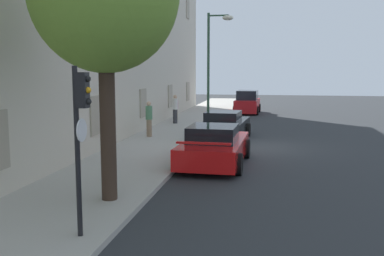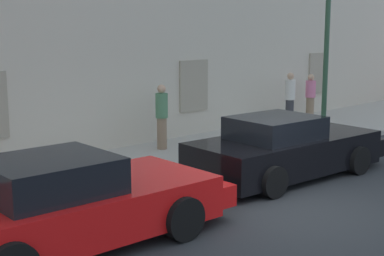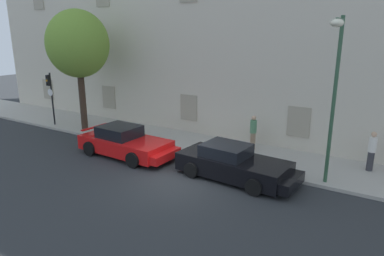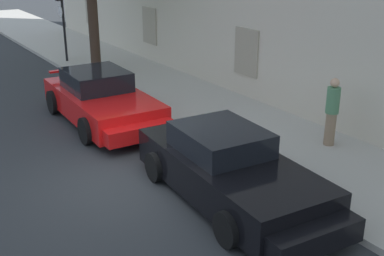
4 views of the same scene
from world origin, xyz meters
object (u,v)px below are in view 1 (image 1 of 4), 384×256
Objects in this scene: pedestrian_bystander at (149,118)px; pedestrian_admiring at (175,109)px; street_lamp at (216,50)px; sportscar_red_lead at (215,146)px; hatchback_parked at (247,103)px; traffic_light at (80,122)px; pedestrian_strolling at (175,108)px; sportscar_yellow_flank at (225,127)px.

pedestrian_admiring is at bearing -1.16° from pedestrian_bystander.
pedestrian_admiring is (1.36, 2.59, -3.38)m from street_lamp.
pedestrian_admiring is (10.26, 3.71, 0.39)m from sportscar_red_lead.
hatchback_parked is 10.32m from street_lamp.
traffic_light reaches higher than pedestrian_bystander.
pedestrian_strolling is at bearing 18.83° from sportscar_red_lead.
traffic_light is at bearing -169.92° from pedestrian_bystander.
street_lamp reaches higher than traffic_light.
sportscar_red_lead is 1.54× the size of traffic_light.
sportscar_yellow_flank is 2.99× the size of pedestrian_bystander.
sportscar_red_lead is at bearing -142.14° from pedestrian_bystander.
traffic_light is (-26.10, 1.75, 1.56)m from hatchback_parked.
hatchback_parked is 26.21m from traffic_light.
street_lamp is at bearing 15.29° from sportscar_yellow_flank.
hatchback_parked is (18.49, -0.15, 0.18)m from sportscar_red_lead.
pedestrian_bystander is at bearing 37.86° from sportscar_red_lead.
traffic_light is 19.70m from pedestrian_strolling.
sportscar_red_lead is 9.73m from street_lamp.
pedestrian_admiring reaches higher than sportscar_yellow_flank.
street_lamp is 5.88m from pedestrian_bystander.
pedestrian_admiring is at bearing 62.34° from street_lamp.
pedestrian_admiring is at bearing 37.12° from sportscar_yellow_flank.
pedestrian_admiring reaches higher than pedestrian_strolling.
hatchback_parked is 2.47× the size of pedestrian_strolling.
sportscar_red_lead is 0.80× the size of street_lamp.
street_lamp is at bearing 172.44° from hatchback_parked.
sportscar_red_lead reaches higher than sportscar_yellow_flank.
sportscar_red_lead is at bearing 179.53° from hatchback_parked.
pedestrian_bystander is at bearing 10.08° from traffic_light.
sportscar_red_lead is at bearing -161.17° from pedestrian_strolling.
street_lamp is (8.90, 1.12, 3.78)m from sportscar_red_lead.
pedestrian_bystander is at bearing -178.13° from pedestrian_strolling.
sportscar_red_lead is at bearing -11.84° from traffic_light.
pedestrian_admiring is 1.66m from pedestrian_strolling.
street_lamp is (-9.59, 1.27, 3.59)m from hatchback_parked.
traffic_light is 16.64m from street_lamp.
sportscar_red_lead is 12.55m from pedestrian_strolling.
sportscar_yellow_flank is (5.66, 0.24, -0.03)m from sportscar_red_lead.
street_lamp is at bearing -1.65° from traffic_light.
sportscar_yellow_flank is at bearing -164.71° from street_lamp.
pedestrian_admiring is at bearing 19.91° from sportscar_red_lead.
traffic_light is 0.52× the size of street_lamp.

